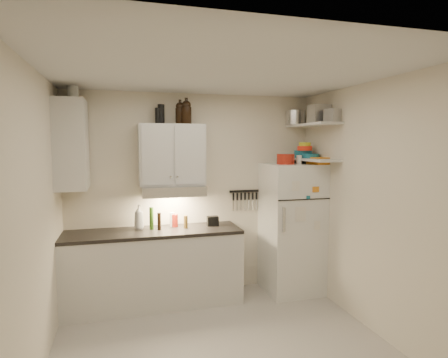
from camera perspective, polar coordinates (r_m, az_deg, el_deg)
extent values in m
cube|color=#B3ADA5|center=(3.94, -0.02, -24.61)|extent=(3.20, 3.00, 0.02)
cube|color=silver|center=(3.47, -0.03, 16.17)|extent=(3.20, 3.00, 0.02)
cube|color=beige|center=(4.93, -4.70, -2.32)|extent=(3.20, 0.02, 2.60)
cube|color=beige|center=(3.43, -27.12, -6.31)|extent=(0.02, 3.00, 2.60)
cube|color=beige|center=(4.19, 21.75, -4.05)|extent=(0.02, 3.00, 2.60)
cube|color=silver|center=(4.75, -10.60, -13.35)|extent=(2.10, 0.60, 0.88)
cube|color=black|center=(4.63, -10.70, -7.95)|extent=(2.10, 0.62, 0.04)
cube|color=silver|center=(4.67, -7.97, 3.68)|extent=(0.80, 0.33, 0.75)
cube|color=silver|center=(4.52, -22.23, 4.86)|extent=(0.33, 0.55, 1.00)
cube|color=silver|center=(4.64, -7.80, -1.72)|extent=(0.76, 0.46, 0.12)
cube|color=white|center=(5.07, 10.25, -7.35)|extent=(0.70, 0.68, 1.70)
cube|color=silver|center=(4.92, 13.33, 8.04)|extent=(0.30, 0.95, 0.03)
cube|color=silver|center=(4.92, 13.22, 2.92)|extent=(0.30, 0.95, 0.03)
cube|color=black|center=(5.08, 3.14, -1.86)|extent=(0.42, 0.02, 0.03)
cylinder|color=maroon|center=(4.83, 9.36, 3.01)|extent=(0.27, 0.27, 0.13)
cube|color=orange|center=(4.90, 14.31, 2.71)|extent=(0.24, 0.28, 0.09)
cylinder|color=silver|center=(4.89, 11.37, 2.90)|extent=(0.09, 0.09, 0.11)
cylinder|color=silver|center=(5.20, 10.80, 9.15)|extent=(0.35, 0.35, 0.19)
cube|color=#AAAAAD|center=(4.83, 14.27, 9.59)|extent=(0.23, 0.21, 0.23)
cube|color=#AAAAAD|center=(4.66, 16.29, 9.28)|extent=(0.19, 0.19, 0.16)
cylinder|color=#16657C|center=(5.10, 11.97, 3.74)|extent=(0.24, 0.24, 0.10)
cylinder|color=red|center=(5.03, 12.21, 4.60)|extent=(0.19, 0.19, 0.06)
cylinder|color=#C5CF24|center=(5.03, 12.22, 5.20)|extent=(0.15, 0.15, 0.05)
cylinder|color=#16657C|center=(4.99, 13.06, 3.44)|extent=(0.27, 0.27, 0.06)
cylinder|color=black|center=(4.73, -9.56, 9.69)|extent=(0.09, 0.09, 0.24)
cylinder|color=black|center=(4.71, -10.04, 9.43)|extent=(0.08, 0.08, 0.20)
cylinder|color=silver|center=(4.59, -22.05, 12.14)|extent=(0.16, 0.16, 0.16)
imported|color=silver|center=(4.69, -12.84, -5.47)|extent=(0.16, 0.16, 0.33)
cylinder|color=brown|center=(4.67, -5.85, -6.52)|extent=(0.06, 0.06, 0.16)
cylinder|color=#2E5715|center=(4.66, -10.99, -5.90)|extent=(0.06, 0.06, 0.27)
cylinder|color=black|center=(4.61, -9.85, -6.37)|extent=(0.04, 0.04, 0.21)
cylinder|color=silver|center=(4.77, -7.92, -6.14)|extent=(0.08, 0.08, 0.18)
cylinder|color=maroon|center=(4.76, -7.50, -6.30)|extent=(0.11, 0.11, 0.16)
cube|color=black|center=(4.79, -1.74, -6.42)|extent=(0.14, 0.11, 0.12)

